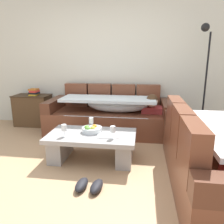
% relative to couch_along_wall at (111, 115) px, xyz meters
% --- Properties ---
extents(ground_plane, '(14.00, 14.00, 0.00)m').
position_rel_couch_along_wall_xyz_m(ground_plane, '(-0.25, -1.62, -0.33)').
color(ground_plane, tan).
extents(back_wall, '(9.00, 0.10, 2.70)m').
position_rel_couch_along_wall_xyz_m(back_wall, '(-0.25, 0.53, 1.02)').
color(back_wall, silver).
rests_on(back_wall, ground_plane).
extents(couch_along_wall, '(2.29, 0.92, 0.88)m').
position_rel_couch_along_wall_xyz_m(couch_along_wall, '(0.00, 0.00, 0.00)').
color(couch_along_wall, brown).
rests_on(couch_along_wall, ground_plane).
extents(couch_near_window, '(0.92, 2.03, 0.88)m').
position_rel_couch_along_wall_xyz_m(couch_near_window, '(1.37, -1.65, 0.00)').
color(couch_near_window, brown).
rests_on(couch_near_window, ground_plane).
extents(coffee_table, '(1.20, 0.68, 0.38)m').
position_rel_couch_along_wall_xyz_m(coffee_table, '(-0.09, -1.19, -0.09)').
color(coffee_table, '#9C9B99').
rests_on(coffee_table, ground_plane).
extents(fruit_bowl, '(0.28, 0.28, 0.10)m').
position_rel_couch_along_wall_xyz_m(fruit_bowl, '(-0.11, -1.12, 0.09)').
color(fruit_bowl, silver).
rests_on(fruit_bowl, coffee_table).
extents(wine_glass_near_left, '(0.07, 0.07, 0.17)m').
position_rel_couch_along_wall_xyz_m(wine_glass_near_left, '(-0.43, -1.34, 0.16)').
color(wine_glass_near_left, silver).
rests_on(wine_glass_near_left, coffee_table).
extents(wine_glass_near_right, '(0.07, 0.07, 0.17)m').
position_rel_couch_along_wall_xyz_m(wine_glass_near_right, '(0.22, -1.32, 0.16)').
color(wine_glass_near_right, silver).
rests_on(wine_glass_near_right, coffee_table).
extents(wine_glass_far_back, '(0.07, 0.07, 0.17)m').
position_rel_couch_along_wall_xyz_m(wine_glass_far_back, '(-0.15, -0.97, 0.16)').
color(wine_glass_far_back, silver).
rests_on(wine_glass_far_back, coffee_table).
extents(open_magazine, '(0.32, 0.26, 0.01)m').
position_rel_couch_along_wall_xyz_m(open_magazine, '(0.14, -1.23, 0.05)').
color(open_magazine, white).
rests_on(open_magazine, coffee_table).
extents(side_cabinet, '(0.72, 0.44, 0.64)m').
position_rel_couch_along_wall_xyz_m(side_cabinet, '(-1.68, 0.23, -0.01)').
color(side_cabinet, '#4E361F').
rests_on(side_cabinet, ground_plane).
extents(book_stack_on_cabinet, '(0.19, 0.24, 0.13)m').
position_rel_couch_along_wall_xyz_m(book_stack_on_cabinet, '(-1.63, 0.23, 0.37)').
color(book_stack_on_cabinet, gold).
rests_on(book_stack_on_cabinet, side_cabinet).
extents(floor_lamp, '(0.33, 0.31, 1.95)m').
position_rel_couch_along_wall_xyz_m(floor_lamp, '(1.64, 0.13, 0.78)').
color(floor_lamp, black).
rests_on(floor_lamp, ground_plane).
extents(pair_of_shoes, '(0.31, 0.29, 0.09)m').
position_rel_couch_along_wall_xyz_m(pair_of_shoes, '(0.03, -1.91, -0.29)').
color(pair_of_shoes, black).
rests_on(pair_of_shoes, ground_plane).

